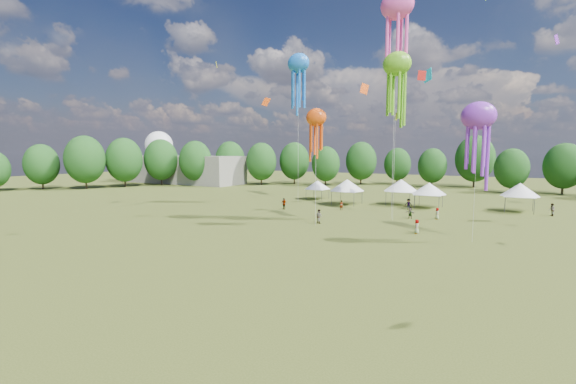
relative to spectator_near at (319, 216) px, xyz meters
The scene contains 8 objects.
ground 34.39m from the spectator_near, 76.90° to the right, with size 300.00×300.00×0.00m, color #384416.
spectator_near is the anchor object (origin of this frame).
spectators_far 15.74m from the spectator_near, 53.69° to the left, with size 37.20×22.65×1.83m.
festival_tents 22.35m from the spectator_near, 76.82° to the left, with size 38.58×10.90×4.45m.
show_kites 21.21m from the spectator_near, 67.83° to the left, with size 33.30×20.03×29.68m.
treeline 29.83m from the spectator_near, 82.30° to the left, with size 201.57×95.24×13.43m.
hangar 74.94m from the spectator_near, 149.04° to the left, with size 40.00×12.00×8.00m, color gray.
radome 92.18m from the spectator_near, 150.97° to the left, with size 9.00×9.00×16.00m.
Camera 1 is at (12.95, -9.81, 8.98)m, focal length 23.73 mm.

